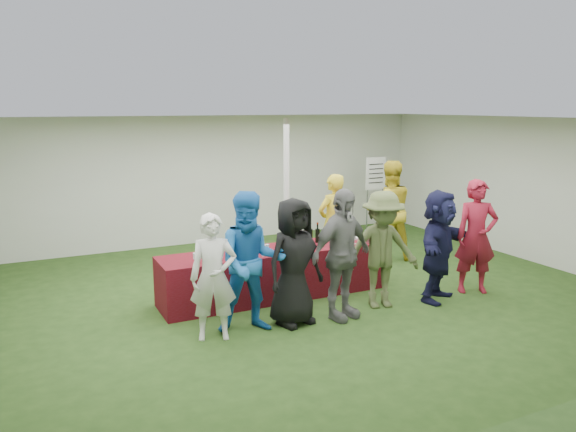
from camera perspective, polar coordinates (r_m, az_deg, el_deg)
name	(u,v)px	position (r m, az deg, el deg)	size (l,w,h in m)	color
ground	(291,297)	(8.75, 0.30, -8.24)	(60.00, 60.00, 0.00)	#284719
tent	(286,197)	(9.67, -0.16, 1.92)	(10.00, 10.00, 10.00)	white
serving_table	(276,273)	(8.68, -1.19, -5.79)	(3.60, 0.80, 0.75)	maroon
wine_bottles	(308,235)	(8.94, 2.06, -1.99)	(0.74, 0.12, 0.32)	black
wine_glasses	(254,249)	(8.15, -3.48, -3.39)	(2.67, 0.11, 0.16)	silver
water_bottle	(279,241)	(8.66, -0.93, -2.54)	(0.07, 0.07, 0.23)	silver
bar_towel	(358,238)	(9.32, 7.08, -2.19)	(0.25, 0.18, 0.03)	white
dump_bucket	(372,236)	(9.15, 8.57, -2.01)	(0.26, 0.26, 0.18)	slate
wine_list_sign	(376,179)	(12.41, 8.88, 3.69)	(0.50, 0.03, 1.80)	slate
staff_pourer	(333,223)	(9.89, 4.58, -0.74)	(0.64, 0.42, 1.74)	gold
staff_back	(389,211)	(10.78, 10.21, 0.54)	(0.92, 0.72, 1.90)	gold
customer_0	(213,277)	(7.09, -7.60, -6.18)	(0.59, 0.39, 1.61)	silver
customer_1	(251,263)	(7.25, -3.76, -4.74)	(0.90, 0.70, 1.85)	#1C64B5
customer_2	(294,262)	(7.50, 0.60, -4.66)	(0.84, 0.55, 1.72)	black
customer_3	(341,255)	(7.70, 5.45, -3.92)	(1.07, 0.44, 1.82)	slate
customer_4	(382,250)	(8.22, 9.53, -3.41)	(1.11, 0.64, 1.72)	#4D5830
customer_5	(439,246)	(8.70, 15.06, -2.93)	(1.57, 0.50, 1.69)	#151638
customer_6	(476,237)	(9.23, 18.58, -2.00)	(0.65, 0.43, 1.79)	maroon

